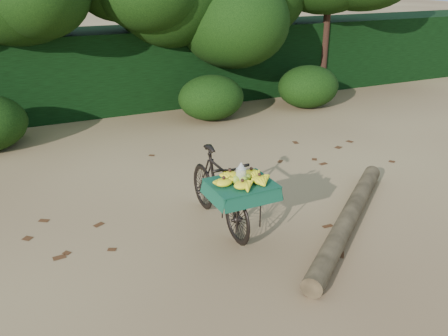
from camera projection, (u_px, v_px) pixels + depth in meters
name	position (u px, v px, depth m)	size (l,w,h in m)	color
ground	(235.00, 221.00, 6.27)	(80.00, 80.00, 0.00)	tan
vendor_bicycle	(220.00, 189.00, 5.97)	(0.73, 1.74, 1.01)	black
fallen_log	(348.00, 218.00, 6.09)	(0.24, 0.24, 3.27)	brown
hedge_backdrop	(120.00, 68.00, 11.20)	(26.00, 1.80, 1.80)	black
tree_row	(93.00, 25.00, 9.85)	(14.50, 2.00, 4.00)	black
bush_clumps	(167.00, 105.00, 9.89)	(8.80, 1.70, 0.90)	black
leaf_litter	(216.00, 200.00, 6.81)	(7.00, 7.30, 0.01)	#462612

